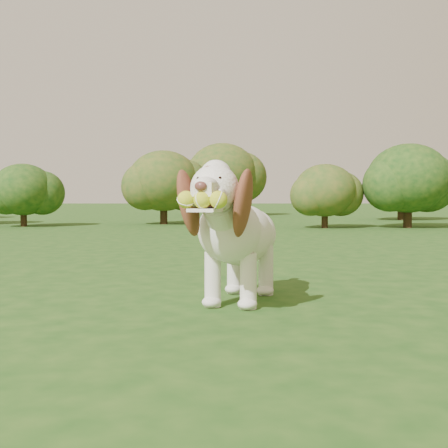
{
  "coord_description": "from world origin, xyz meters",
  "views": [
    {
      "loc": [
        0.42,
        -4.04,
        0.69
      ],
      "look_at": [
        0.41,
        -0.78,
        0.52
      ],
      "focal_mm": 45.0,
      "sensor_mm": 36.0,
      "label": 1
    }
  ],
  "objects": [
    {
      "name": "dog",
      "position": [
        0.49,
        -0.52,
        0.47
      ],
      "size": [
        0.71,
        1.34,
        0.88
      ],
      "rotation": [
        0.0,
        0.0,
        -0.29
      ],
      "color": "white",
      "rests_on": "ground"
    },
    {
      "name": "shrub_b",
      "position": [
        -0.99,
        8.97,
        1.01
      ],
      "size": [
        1.65,
        1.65,
        1.71
      ],
      "color": "#382314",
      "rests_on": "ground"
    },
    {
      "name": "shrub_i",
      "position": [
        0.36,
        14.29,
        1.39
      ],
      "size": [
        2.28,
        2.28,
        2.36
      ],
      "color": "#382314",
      "rests_on": "ground"
    },
    {
      "name": "shrub_f",
      "position": [
        5.22,
        11.16,
        1.1
      ],
      "size": [
        1.81,
        1.81,
        1.87
      ],
      "color": "#382314",
      "rests_on": "ground"
    },
    {
      "name": "shrub_d",
      "position": [
        4.22,
        7.58,
        1.03
      ],
      "size": [
        1.68,
        1.68,
        1.74
      ],
      "color": "#382314",
      "rests_on": "ground"
    },
    {
      "name": "shrub_c",
      "position": [
        2.49,
        7.49,
        0.78
      ],
      "size": [
        1.27,
        1.27,
        1.32
      ],
      "color": "#382314",
      "rests_on": "ground"
    },
    {
      "name": "shrub_a",
      "position": [
        -3.91,
        8.03,
        0.8
      ],
      "size": [
        1.31,
        1.31,
        1.36
      ],
      "color": "#382314",
      "rests_on": "ground"
    },
    {
      "name": "ground",
      "position": [
        0.0,
        0.0,
        0.0
      ],
      "size": [
        80.0,
        80.0,
        0.0
      ],
      "primitive_type": "plane",
      "color": "#1A4413",
      "rests_on": "ground"
    }
  ]
}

